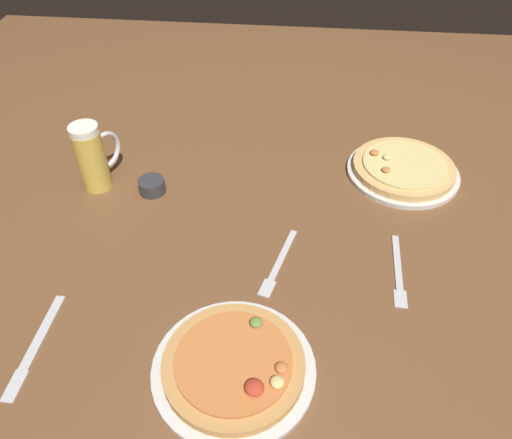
{
  "coord_description": "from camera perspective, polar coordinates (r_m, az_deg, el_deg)",
  "views": [
    {
      "loc": [
        0.09,
        -0.81,
        0.77
      ],
      "look_at": [
        0.0,
        0.0,
        0.02
      ],
      "focal_mm": 34.36,
      "sensor_mm": 36.0,
      "label": 1
    }
  ],
  "objects": [
    {
      "name": "fork_spare",
      "position": [
        1.07,
        16.23,
        -5.78
      ],
      "size": [
        0.03,
        0.2,
        0.01
      ],
      "color": "silver",
      "rests_on": "ground_plane"
    },
    {
      "name": "pizza_plate_far",
      "position": [
        1.32,
        16.76,
        5.65
      ],
      "size": [
        0.29,
        0.29,
        0.05
      ],
      "color": "silver",
      "rests_on": "ground_plane"
    },
    {
      "name": "beer_mug_dark",
      "position": [
        1.25,
        -18.46,
        6.96
      ],
      "size": [
        0.08,
        0.13,
        0.17
      ],
      "color": "gold",
      "rests_on": "ground_plane"
    },
    {
      "name": "knife_right",
      "position": [
        1.0,
        -24.31,
        -13.17
      ],
      "size": [
        0.02,
        0.22,
        0.01
      ],
      "color": "silver",
      "rests_on": "ground_plane"
    },
    {
      "name": "fork_left",
      "position": [
        1.04,
        2.66,
        -5.07
      ],
      "size": [
        0.07,
        0.2,
        0.01
      ],
      "color": "silver",
      "rests_on": "ground_plane"
    },
    {
      "name": "ground_plane",
      "position": [
        1.14,
        -0.0,
        -1.3
      ],
      "size": [
        2.4,
        2.4,
        0.03
      ],
      "primitive_type": "cube",
      "color": "brown"
    },
    {
      "name": "ramekin_sauce",
      "position": [
        1.24,
        -12.02,
        3.84
      ],
      "size": [
        0.07,
        0.07,
        0.03
      ],
      "primitive_type": "cylinder",
      "color": "#333338",
      "rests_on": "ground_plane"
    },
    {
      "name": "pizza_plate_near",
      "position": [
        0.88,
        -2.66,
        -16.66
      ],
      "size": [
        0.29,
        0.29,
        0.05
      ],
      "color": "silver",
      "rests_on": "ground_plane"
    }
  ]
}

